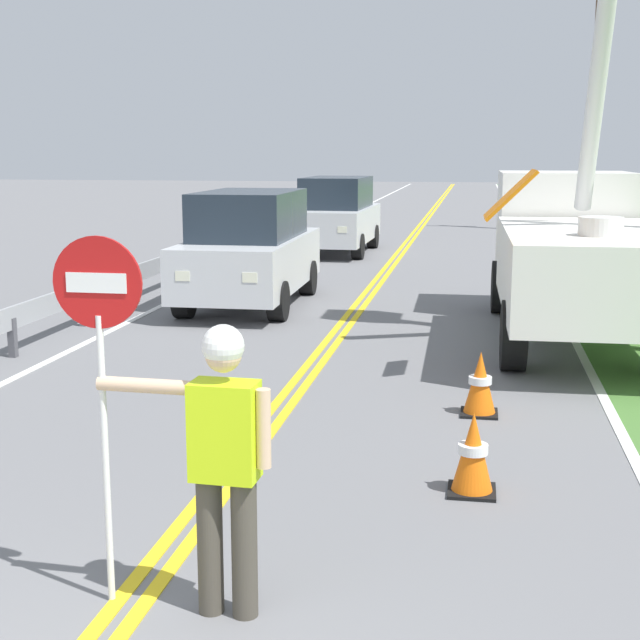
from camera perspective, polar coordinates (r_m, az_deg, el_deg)
centerline_yellow_left at (r=23.17m, az=4.43°, el=3.69°), size 0.11×110.00×0.01m
centerline_yellow_right at (r=23.15m, az=4.88°, el=3.68°), size 0.11×110.00×0.01m
edge_line_right at (r=23.11m, az=13.59°, el=3.40°), size 0.12×110.00×0.01m
edge_line_left at (r=23.75m, az=-4.04°, el=3.87°), size 0.12×110.00×0.01m
flagger_worker at (r=5.47m, az=-6.14°, el=-8.34°), size 1.09×0.26×1.83m
stop_sign_paddle at (r=5.58m, az=-13.79°, el=-1.15°), size 0.56×0.04×2.33m
utility_bucket_truck at (r=14.35m, az=15.93°, el=4.75°), size 2.67×6.84×6.16m
oncoming_suv_nearest at (r=16.55m, az=-4.46°, el=4.56°), size 1.96×4.63×2.10m
oncoming_suv_second at (r=25.17m, az=1.07°, el=6.69°), size 2.00×4.65×2.10m
utility_pole_mid at (r=32.65m, az=17.03°, el=13.14°), size 1.80×0.28×8.57m
traffic_cone_lead at (r=7.66m, az=9.67°, el=-8.40°), size 0.40×0.40×0.70m
traffic_cone_mid at (r=9.88m, az=10.12°, el=-4.05°), size 0.40×0.40×0.70m
guardrail_left_shoulder at (r=18.24m, az=-10.38°, el=3.27°), size 0.10×32.00×0.71m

